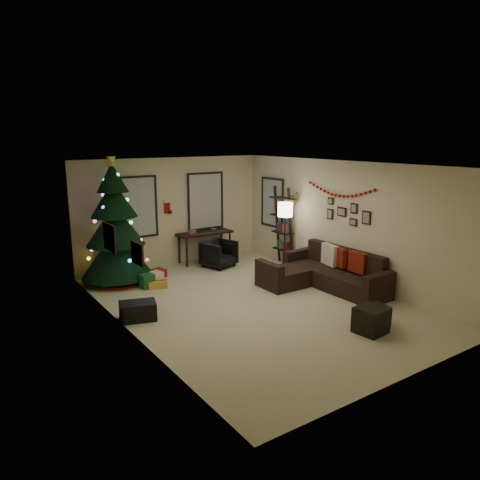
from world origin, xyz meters
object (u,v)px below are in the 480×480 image
at_px(sofa, 323,275).
at_px(desk, 205,236).
at_px(desk_chair, 219,254).
at_px(bookshelf, 283,227).
at_px(christmas_tree, 115,230).

distance_m(sofa, desk, 3.46).
xyz_separation_m(sofa, desk_chair, (-1.06, 2.61, 0.07)).
height_order(desk, bookshelf, bookshelf).
bearing_deg(sofa, desk, 108.47).
height_order(desk_chair, bookshelf, bookshelf).
relative_size(desk_chair, bookshelf, 0.34).
height_order(sofa, desk_chair, sofa).
xyz_separation_m(christmas_tree, bookshelf, (4.01, -0.94, -0.23)).
relative_size(sofa, desk, 1.76).
bearing_deg(sofa, desk_chair, 112.18).
relative_size(christmas_tree, bookshelf, 1.45).
bearing_deg(bookshelf, desk_chair, 155.84).
bearing_deg(christmas_tree, sofa, -38.80).
height_order(christmas_tree, bookshelf, christmas_tree).
xyz_separation_m(christmas_tree, sofa, (3.57, -2.87, -0.93)).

